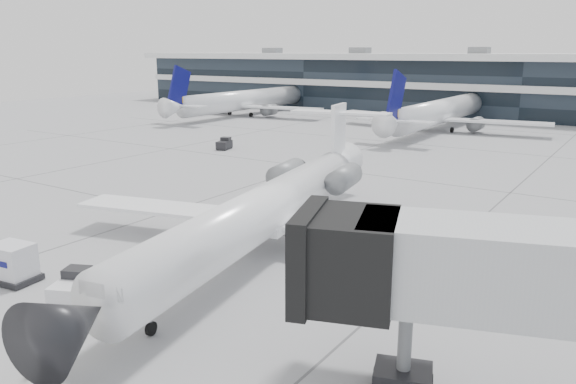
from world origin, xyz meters
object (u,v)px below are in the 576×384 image
Objects in this scene: cargo_uld at (13,263)px; baggage_tug at (73,288)px; regional_jet at (267,208)px; ramp_worker at (41,350)px.

baggage_tug is at bearing -4.45° from cargo_uld.
cargo_uld is at bearing -136.59° from regional_jet.
baggage_tug is 1.02× the size of cargo_uld.
baggage_tug is 4.62m from cargo_uld.
baggage_tug is (-3.62, -10.88, -1.94)m from regional_jet.
baggage_tug is at bearing -60.63° from ramp_worker.
cargo_uld is (-4.60, -0.26, 0.33)m from baggage_tug.
regional_jet is at bearing 47.22° from baggage_tug.
cargo_uld is (-8.89, 4.25, 0.12)m from ramp_worker.
regional_jet is 12.17× the size of baggage_tug.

